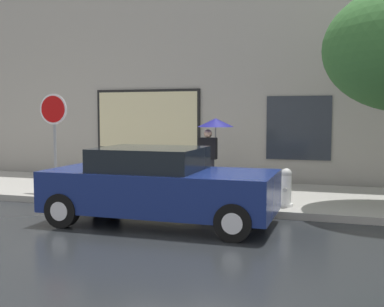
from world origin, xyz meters
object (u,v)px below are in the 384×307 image
fire_hydrant (286,188)px  stop_sign (54,123)px  parked_car (159,186)px  pedestrian_with_umbrella (213,133)px

fire_hydrant → stop_sign: (-5.76, 0.19, 1.33)m
fire_hydrant → parked_car: bearing=-142.6°
parked_car → fire_hydrant: 2.79m
parked_car → fire_hydrant: parked_car is taller
stop_sign → pedestrian_with_umbrella: bearing=23.0°
pedestrian_with_umbrella → parked_car: bearing=-92.3°
fire_hydrant → stop_sign: bearing=178.1°
stop_sign → parked_car: bearing=-27.9°
fire_hydrant → pedestrian_with_umbrella: pedestrian_with_umbrella is taller
parked_car → pedestrian_with_umbrella: size_ratio=2.36×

